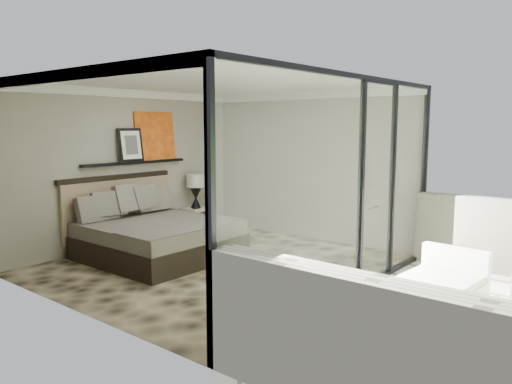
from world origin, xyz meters
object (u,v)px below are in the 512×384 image
Objects in this scene: table_lamp at (196,186)px; lounger at (429,296)px; bed at (154,235)px; nightstand at (196,221)px.

lounger is (5.27, -1.34, -0.75)m from table_lamp.
table_lamp is at bearing 114.87° from bed.
lounger is (4.47, 0.38, -0.16)m from bed.
bed is 3.32× the size of table_lamp.
nightstand is at bearing 115.07° from bed.
table_lamp is at bearing 53.58° from nightstand.
nightstand is 5.44m from lounger.
bed is 4.49m from lounger.
lounger is at bearing 0.24° from nightstand.
bed is 1.90m from nightstand.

